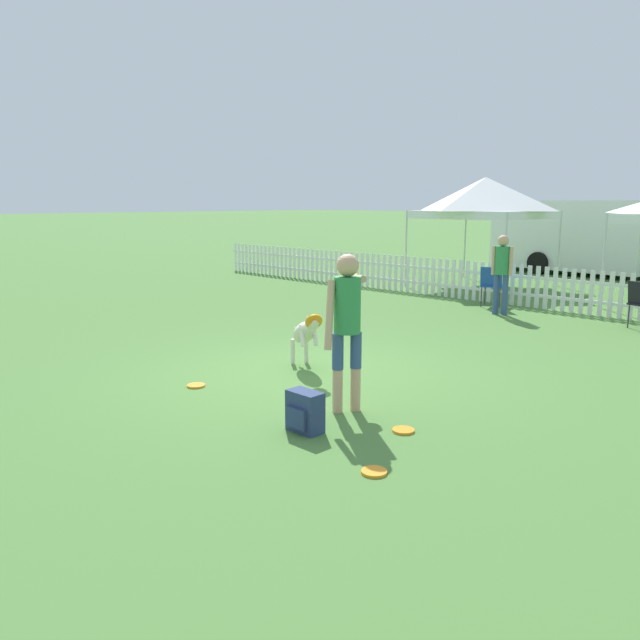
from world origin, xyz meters
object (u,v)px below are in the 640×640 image
leaping_dog (305,332)px  spectator_standing (502,267)px  handler_person (347,313)px  equipment_trailer (576,235)px  frisbee_midfield (403,430)px  backpack_on_grass (304,412)px  frisbee_near_handler (196,386)px  frisbee_near_dog (374,472)px  folding_chair_blue_left (492,283)px  canopy_tent_secondary (485,198)px

leaping_dog → spectator_standing: 5.61m
handler_person → equipment_trailer: equipment_trailer is taller
leaping_dog → equipment_trailer: (-2.34, 13.91, 0.68)m
spectator_standing → equipment_trailer: bearing=-87.6°
frisbee_midfield → backpack_on_grass: 0.98m
frisbee_near_handler → equipment_trailer: bearing=97.3°
frisbee_near_dog → frisbee_midfield: 1.01m
equipment_trailer → frisbee_midfield: bearing=-68.6°
spectator_standing → frisbee_midfield: bearing=100.2°
folding_chair_blue_left → canopy_tent_secondary: size_ratio=0.30×
leaping_dog → canopy_tent_secondary: size_ratio=0.36×
backpack_on_grass → frisbee_near_dog: bearing=-13.0°
backpack_on_grass → equipment_trailer: (-3.98, 15.49, 0.99)m
leaping_dog → spectator_standing: size_ratio=0.67×
handler_person → frisbee_near_handler: size_ratio=7.77×
canopy_tent_secondary → spectator_standing: canopy_tent_secondary is taller
frisbee_midfield → handler_person: bearing=174.6°
leaping_dog → frisbee_midfield: leaping_dog is taller
equipment_trailer → spectator_standing: bearing=-72.1°
equipment_trailer → canopy_tent_secondary: bearing=-91.0°
frisbee_near_handler → equipment_trailer: equipment_trailer is taller
frisbee_near_dog → canopy_tent_secondary: size_ratio=0.07×
canopy_tent_secondary → equipment_trailer: size_ratio=0.52×
frisbee_near_dog → canopy_tent_secondary: canopy_tent_secondary is taller
frisbee_midfield → canopy_tent_secondary: size_ratio=0.07×
spectator_standing → equipment_trailer: size_ratio=0.28×
handler_person → folding_chair_blue_left: size_ratio=1.95×
backpack_on_grass → handler_person: bearing=100.9°
backpack_on_grass → canopy_tent_secondary: 11.73m
leaping_dog → canopy_tent_secondary: 9.66m
canopy_tent_secondary → leaping_dog: bearing=-73.1°
frisbee_midfield → equipment_trailer: bearing=107.5°
frisbee_near_dog → backpack_on_grass: 1.14m
folding_chair_blue_left → equipment_trailer: equipment_trailer is taller
frisbee_midfield → equipment_trailer: equipment_trailer is taller
frisbee_midfield → backpack_on_grass: backpack_on_grass is taller
frisbee_midfield → spectator_standing: (-2.59, 6.49, 0.93)m
backpack_on_grass → canopy_tent_secondary: size_ratio=0.14×
canopy_tent_secondary → frisbee_near_handler: bearing=-77.3°
folding_chair_blue_left → canopy_tent_secondary: 3.82m
frisbee_midfield → folding_chair_blue_left: 7.88m
frisbee_near_handler → canopy_tent_secondary: canopy_tent_secondary is taller
canopy_tent_secondary → frisbee_midfield: bearing=-63.1°
handler_person → spectator_standing: bearing=44.7°
frisbee_near_handler → frisbee_near_dog: bearing=-6.6°
backpack_on_grass → spectator_standing: bearing=104.9°
frisbee_near_dog → leaping_dog: bearing=146.1°
leaping_dog → frisbee_near_handler: (-0.38, -1.47, -0.50)m
folding_chair_blue_left → canopy_tent_secondary: (-1.90, 2.80, 1.78)m
leaping_dog → backpack_on_grass: bearing=75.3°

